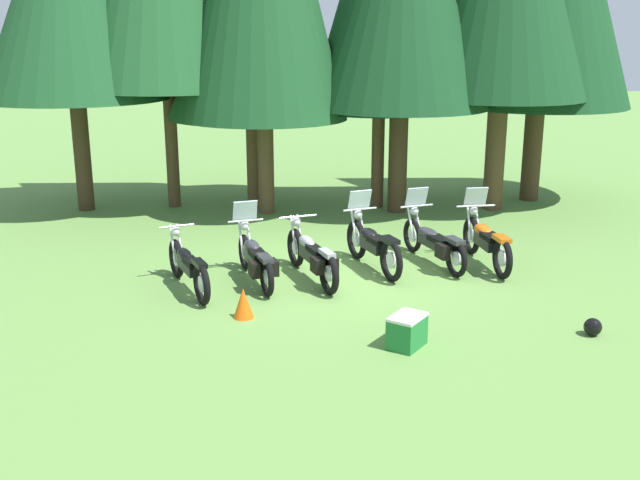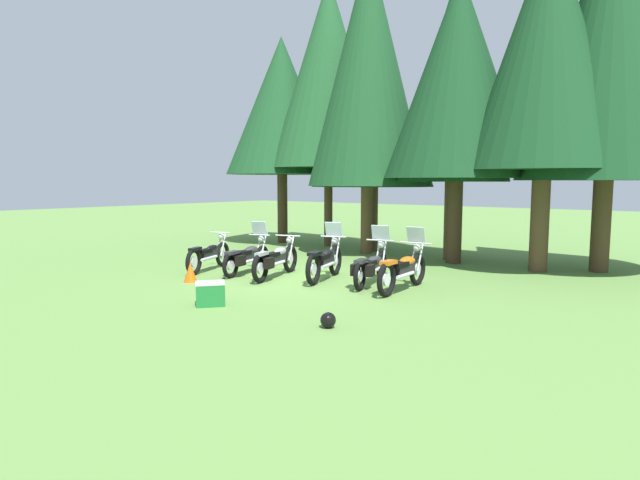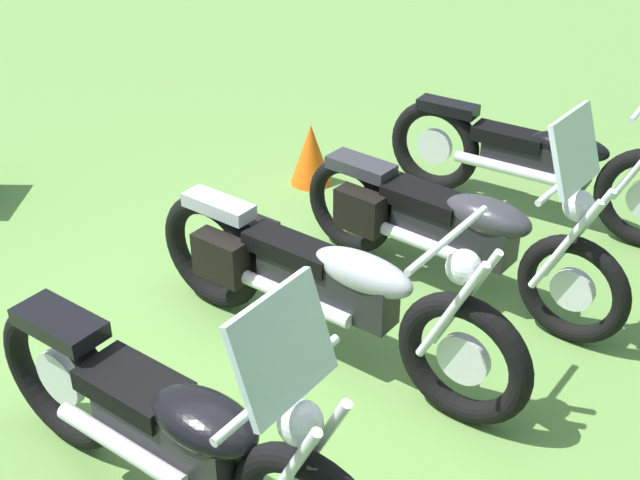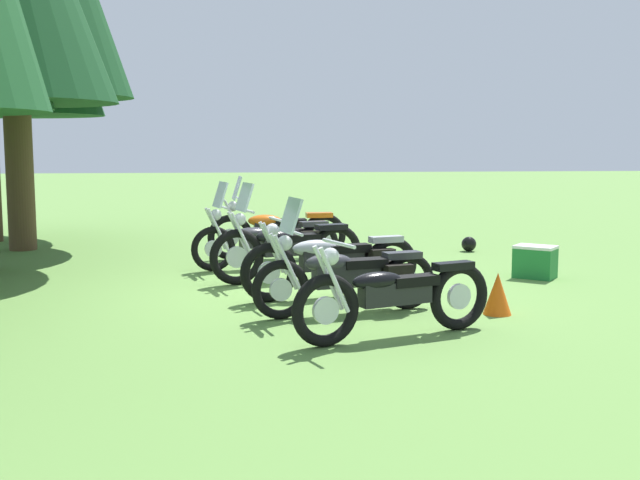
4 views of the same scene
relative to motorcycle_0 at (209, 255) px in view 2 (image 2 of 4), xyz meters
name	(u,v)px [view 2 (image 2 of 4)]	position (x,y,z in m)	size (l,w,h in m)	color
ground_plane	(300,279)	(2.76, 0.58, -0.43)	(80.00, 80.00, 0.00)	#608C42
motorcycle_0	(209,255)	(0.00, 0.00, 0.00)	(0.96, 2.15, 1.01)	black
motorcycle_1	(247,256)	(1.15, 0.29, 0.02)	(0.88, 2.17, 1.34)	black
motorcycle_2	(275,260)	(2.16, 0.32, 0.02)	(0.95, 2.34, 1.02)	black
motorcycle_3	(325,260)	(3.33, 0.86, 0.05)	(0.87, 2.19, 1.39)	black
motorcycle_4	(371,266)	(4.55, 1.05, 0.02)	(0.98, 2.32, 1.35)	black
motorcycle_5	(404,269)	(5.50, 0.89, 0.05)	(0.78, 2.33, 1.39)	black
pine_tree_0	(282,107)	(-2.98, 6.28, 4.89)	(4.36, 4.36, 7.97)	#42301E
pine_tree_1	(329,74)	(-0.83, 6.46, 5.90)	(4.30, 4.30, 9.77)	#4C3823
pine_tree_2	(373,112)	(1.23, 6.24, 4.34)	(4.21, 4.21, 7.34)	brown
pine_tree_3	(368,67)	(1.48, 5.54, 5.68)	(3.92, 3.92, 9.98)	brown
pine_tree_4	(453,83)	(4.27, 5.90, 4.93)	(3.50, 3.50, 8.34)	brown
pine_tree_5	(458,77)	(4.67, 5.38, 4.99)	(4.18, 4.18, 8.36)	#42301E
pine_tree_6	(547,49)	(7.09, 5.40, 5.40)	(4.09, 4.09, 8.99)	brown
pine_tree_7	(612,40)	(8.40, 6.36, 5.61)	(4.53, 4.53, 9.67)	#4C3823
picnic_cooler	(210,294)	(3.24, -2.71, -0.20)	(0.66, 0.69, 0.47)	#1E7233
traffic_cone	(190,272)	(0.94, -1.39, -0.19)	(0.32, 0.32, 0.48)	#EA590F
dropped_helmet	(328,320)	(6.03, -2.58, -0.30)	(0.26, 0.26, 0.26)	black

